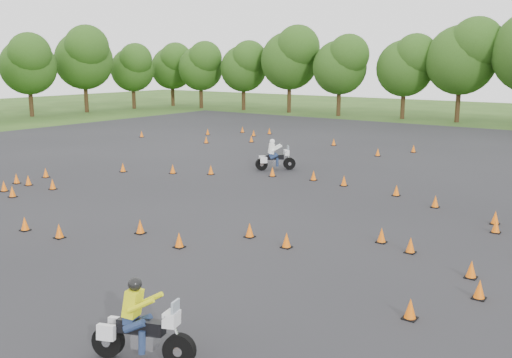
# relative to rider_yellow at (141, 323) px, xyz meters

# --- Properties ---
(ground) EXTENTS (140.00, 140.00, 0.00)m
(ground) POSITION_rel_rider_yellow_xyz_m (-4.83, 6.36, -0.80)
(ground) COLOR #2D5119
(ground) RESTS_ON ground
(asphalt_pad) EXTENTS (62.00, 62.00, 0.00)m
(asphalt_pad) POSITION_rel_rider_yellow_xyz_m (-4.83, 12.36, -0.80)
(asphalt_pad) COLOR black
(asphalt_pad) RESTS_ON ground
(traffic_cones) EXTENTS (36.30, 33.52, 0.45)m
(traffic_cones) POSITION_rel_rider_yellow_xyz_m (-4.93, 11.92, -0.57)
(traffic_cones) COLOR #FF690A
(traffic_cones) RESTS_ON asphalt_pad
(rider_yellow) EXTENTS (2.16, 1.34, 1.60)m
(rider_yellow) POSITION_rel_rider_yellow_xyz_m (0.00, 0.00, 0.00)
(rider_yellow) COLOR yellow
(rider_yellow) RESTS_ON ground
(rider_white) EXTENTS (1.95, 1.95, 1.63)m
(rider_white) POSITION_rel_rider_yellow_xyz_m (-8.76, 17.56, 0.02)
(rider_white) COLOR white
(rider_white) RESTS_ON ground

